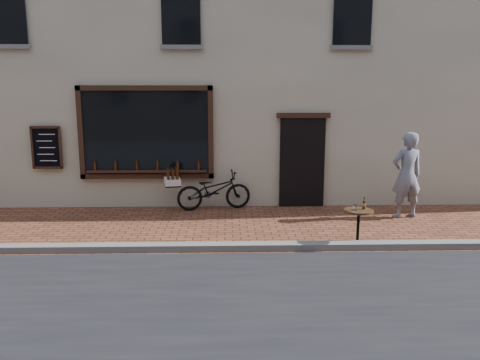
{
  "coord_description": "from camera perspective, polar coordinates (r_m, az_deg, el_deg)",
  "views": [
    {
      "loc": [
        0.06,
        -7.9,
        2.82
      ],
      "look_at": [
        0.31,
        1.2,
        1.1
      ],
      "focal_mm": 35.0,
      "sensor_mm": 36.0,
      "label": 1
    }
  ],
  "objects": [
    {
      "name": "shop_building",
      "position": [
        14.56,
        -1.88,
        19.3
      ],
      "size": [
        28.0,
        6.2,
        10.0
      ],
      "color": "beige",
      "rests_on": "ground"
    },
    {
      "name": "cargo_bicycle",
      "position": [
        11.34,
        -3.38,
        -1.22
      ],
      "size": [
        2.14,
        0.97,
        1.01
      ],
      "rotation": [
        0.0,
        0.0,
        1.77
      ],
      "color": "black",
      "rests_on": "ground"
    },
    {
      "name": "pedestrian",
      "position": [
        11.19,
        19.66,
        0.56
      ],
      "size": [
        0.77,
        0.56,
        1.94
      ],
      "primitive_type": "imported",
      "rotation": [
        0.0,
        0.0,
        3.29
      ],
      "color": "slate",
      "rests_on": "ground"
    },
    {
      "name": "bistro_table",
      "position": [
        8.9,
        14.24,
        -4.78
      ],
      "size": [
        0.54,
        0.54,
        0.93
      ],
      "color": "black",
      "rests_on": "ground"
    },
    {
      "name": "ground",
      "position": [
        8.38,
        -1.89,
        -8.95
      ],
      "size": [
        90.0,
        90.0,
        0.0
      ],
      "primitive_type": "plane",
      "color": "brown",
      "rests_on": "ground"
    },
    {
      "name": "kerb",
      "position": [
        8.55,
        -1.88,
        -8.12
      ],
      "size": [
        90.0,
        0.25,
        0.12
      ],
      "primitive_type": "cube",
      "color": "slate",
      "rests_on": "ground"
    }
  ]
}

